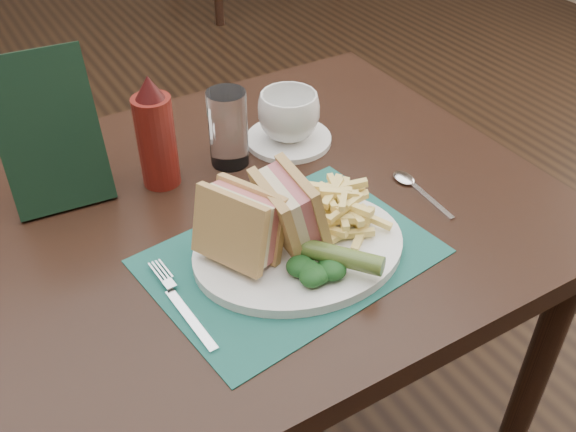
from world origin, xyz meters
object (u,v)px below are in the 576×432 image
object	(u,v)px
sandwich_half_a	(230,233)
drinking_glass	(228,128)
placemat	(290,256)
ketchup_bottle	(155,132)
coffee_cup	(289,116)
sandwich_half_b	(276,212)
table_main	(260,357)
plate	(299,249)
check_presenter	(49,133)
saucer	(289,139)

from	to	relation	value
sandwich_half_a	drinking_glass	size ratio (longest dim) A/B	0.83
placemat	ketchup_bottle	distance (m)	0.29
coffee_cup	ketchup_bottle	world-z (taller)	ketchup_bottle
sandwich_half_a	sandwich_half_b	xyz separation A→B (m)	(0.07, 0.01, 0.00)
table_main	placemat	world-z (taller)	placemat
plate	drinking_glass	xyz separation A→B (m)	(0.02, 0.26, 0.06)
drinking_glass	coffee_cup	bearing A→B (deg)	2.51
sandwich_half_b	drinking_glass	xyz separation A→B (m)	(0.05, 0.24, -0.01)
sandwich_half_b	check_presenter	distance (m)	0.36
table_main	saucer	size ratio (longest dim) A/B	6.00
placemat	ketchup_bottle	size ratio (longest dim) A/B	2.05
table_main	plate	distance (m)	0.41
table_main	sandwich_half_a	size ratio (longest dim) A/B	8.35
table_main	saucer	world-z (taller)	saucer
sandwich_half_a	check_presenter	size ratio (longest dim) A/B	0.45
coffee_cup	sandwich_half_a	bearing A→B (deg)	-133.54
plate	check_presenter	distance (m)	0.40
drinking_glass	ketchup_bottle	distance (m)	0.12
placemat	sandwich_half_b	world-z (taller)	sandwich_half_b
coffee_cup	check_presenter	bearing A→B (deg)	174.13
table_main	ketchup_bottle	distance (m)	0.49
plate	coffee_cup	distance (m)	0.30
placemat	drinking_glass	size ratio (longest dim) A/B	2.93
drinking_glass	check_presenter	distance (m)	0.27
saucer	check_presenter	size ratio (longest dim) A/B	0.63
plate	check_presenter	xyz separation A→B (m)	(-0.24, 0.30, 0.11)
coffee_cup	sandwich_half_b	bearing A→B (deg)	-124.18
sandwich_half_b	ketchup_bottle	world-z (taller)	ketchup_bottle
drinking_glass	check_presenter	xyz separation A→B (m)	(-0.27, 0.04, 0.05)
table_main	saucer	xyz separation A→B (m)	(0.14, 0.12, 0.38)
ketchup_bottle	check_presenter	world-z (taller)	check_presenter
table_main	drinking_glass	size ratio (longest dim) A/B	6.92
table_main	placemat	distance (m)	0.40
ketchup_bottle	check_presenter	bearing A→B (deg)	164.74
placemat	sandwich_half_a	world-z (taller)	sandwich_half_a
sandwich_half_a	sandwich_half_b	bearing A→B (deg)	-20.98
sandwich_half_a	coffee_cup	xyz separation A→B (m)	(0.24, 0.25, -0.02)
sandwich_half_b	check_presenter	bearing A→B (deg)	132.04
sandwich_half_a	check_presenter	world-z (taller)	check_presenter
saucer	check_presenter	world-z (taller)	check_presenter
coffee_cup	ketchup_bottle	bearing A→B (deg)	-179.92
coffee_cup	check_presenter	world-z (taller)	check_presenter
drinking_glass	table_main	bearing A→B (deg)	-98.70
ketchup_bottle	check_presenter	distance (m)	0.15
sandwich_half_b	placemat	bearing A→B (deg)	-50.76
sandwich_half_b	check_presenter	size ratio (longest dim) A/B	0.46
placemat	saucer	size ratio (longest dim) A/B	2.54
drinking_glass	check_presenter	size ratio (longest dim) A/B	0.55
check_presenter	placemat	bearing A→B (deg)	-47.86
plate	coffee_cup	size ratio (longest dim) A/B	2.82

